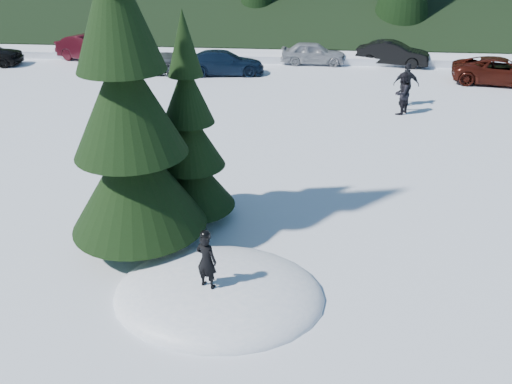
# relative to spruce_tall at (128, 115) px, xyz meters

# --- Properties ---
(ground) EXTENTS (200.00, 200.00, 0.00)m
(ground) POSITION_rel_spruce_tall_xyz_m (2.20, -1.80, -3.32)
(ground) COLOR white
(ground) RESTS_ON ground
(snow_mound) EXTENTS (4.48, 3.52, 0.96)m
(snow_mound) POSITION_rel_spruce_tall_xyz_m (2.20, -1.80, -3.32)
(snow_mound) COLOR white
(snow_mound) RESTS_ON ground
(spruce_tall) EXTENTS (3.20, 3.20, 8.60)m
(spruce_tall) POSITION_rel_spruce_tall_xyz_m (0.00, 0.00, 0.00)
(spruce_tall) COLOR black
(spruce_tall) RESTS_ON ground
(spruce_short) EXTENTS (2.20, 2.20, 5.37)m
(spruce_short) POSITION_rel_spruce_tall_xyz_m (1.00, 1.40, -1.22)
(spruce_short) COLOR black
(spruce_short) RESTS_ON ground
(child_skier) EXTENTS (0.52, 0.43, 1.22)m
(child_skier) POSITION_rel_spruce_tall_xyz_m (2.04, -2.12, -2.23)
(child_skier) COLOR black
(child_skier) RESTS_ON snow_mound
(adult_0) EXTENTS (1.05, 1.10, 1.78)m
(adult_0) POSITION_rel_spruce_tall_xyz_m (7.89, 11.15, -2.43)
(adult_0) COLOR black
(adult_0) RESTS_ON ground
(adult_1) EXTENTS (1.17, 0.66, 1.89)m
(adult_1) POSITION_rel_spruce_tall_xyz_m (8.30, 12.44, -2.38)
(adult_1) COLOR black
(adult_1) RESTS_ON ground
(car_1) EXTENTS (4.96, 3.27, 1.55)m
(car_1) POSITION_rel_spruce_tall_xyz_m (-9.34, 19.99, -2.55)
(car_1) COLOR black
(car_1) RESTS_ON ground
(car_2) EXTENTS (5.25, 3.16, 1.37)m
(car_2) POSITION_rel_spruce_tall_xyz_m (-5.25, 17.31, -2.64)
(car_2) COLOR #52575A
(car_2) RESTS_ON ground
(car_3) EXTENTS (4.65, 2.39, 1.29)m
(car_3) POSITION_rel_spruce_tall_xyz_m (-0.73, 17.40, -2.67)
(car_3) COLOR black
(car_3) RESTS_ON ground
(car_4) EXTENTS (3.88, 1.63, 1.31)m
(car_4) POSITION_rel_spruce_tall_xyz_m (4.20, 20.46, -2.66)
(car_4) COLOR #93959B
(car_4) RESTS_ON ground
(car_5) EXTENTS (4.44, 2.46, 1.39)m
(car_5) POSITION_rel_spruce_tall_xyz_m (8.90, 20.62, -2.63)
(car_5) COLOR black
(car_5) RESTS_ON ground
(car_6) EXTENTS (5.11, 3.06, 1.33)m
(car_6) POSITION_rel_spruce_tall_xyz_m (13.82, 16.76, -2.65)
(car_6) COLOR #3A110A
(car_6) RESTS_ON ground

